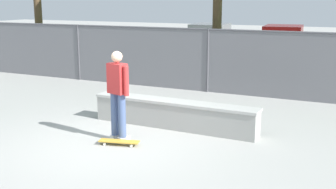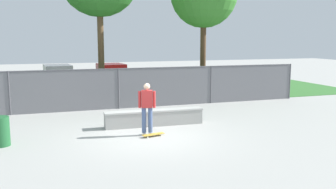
{
  "view_description": "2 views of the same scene",
  "coord_description": "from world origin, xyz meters",
  "px_view_note": "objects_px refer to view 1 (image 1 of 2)",
  "views": [
    {
      "loc": [
        4.44,
        -6.81,
        2.81
      ],
      "look_at": [
        0.66,
        1.21,
        0.83
      ],
      "focal_mm": 45.95,
      "sensor_mm": 36.0,
      "label": 1
    },
    {
      "loc": [
        -3.25,
        -11.83,
        3.34
      ],
      "look_at": [
        1.01,
        1.02,
        1.28
      ],
      "focal_mm": 39.56,
      "sensor_mm": 36.0,
      "label": 2
    }
  ],
  "objects_px": {
    "skateboarder": "(118,92)",
    "concrete_ledge": "(174,114)",
    "skateboard": "(119,142)",
    "car_silver": "(209,41)",
    "car_red": "(282,44)"
  },
  "relations": [
    {
      "from": "car_silver",
      "to": "skateboard",
      "type": "bearing_deg",
      "value": -77.97
    },
    {
      "from": "skateboard",
      "to": "car_red",
      "type": "xyz_separation_m",
      "value": [
        0.74,
        12.61,
        0.77
      ]
    },
    {
      "from": "concrete_ledge",
      "to": "car_silver",
      "type": "xyz_separation_m",
      "value": [
        -3.16,
        11.04,
        0.53
      ]
    },
    {
      "from": "skateboarder",
      "to": "skateboard",
      "type": "bearing_deg",
      "value": -57.77
    },
    {
      "from": "skateboarder",
      "to": "car_red",
      "type": "height_order",
      "value": "skateboarder"
    },
    {
      "from": "skateboarder",
      "to": "car_red",
      "type": "distance_m",
      "value": 12.4
    },
    {
      "from": "concrete_ledge",
      "to": "skateboard",
      "type": "bearing_deg",
      "value": -107.46
    },
    {
      "from": "skateboard",
      "to": "car_silver",
      "type": "bearing_deg",
      "value": 102.03
    },
    {
      "from": "skateboard",
      "to": "car_silver",
      "type": "relative_size",
      "value": 0.19
    },
    {
      "from": "concrete_ledge",
      "to": "car_red",
      "type": "xyz_separation_m",
      "value": [
        0.26,
        11.08,
        0.53
      ]
    },
    {
      "from": "concrete_ledge",
      "to": "skateboarder",
      "type": "height_order",
      "value": "skateboarder"
    },
    {
      "from": "concrete_ledge",
      "to": "car_red",
      "type": "distance_m",
      "value": 11.09
    },
    {
      "from": "skateboarder",
      "to": "concrete_ledge",
      "type": "bearing_deg",
      "value": 63.81
    },
    {
      "from": "concrete_ledge",
      "to": "car_silver",
      "type": "bearing_deg",
      "value": 105.98
    },
    {
      "from": "concrete_ledge",
      "to": "skateboarder",
      "type": "bearing_deg",
      "value": -116.19
    }
  ]
}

